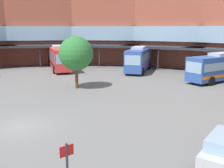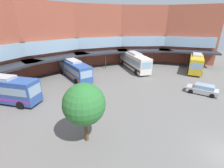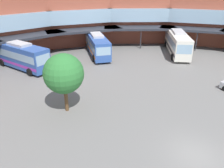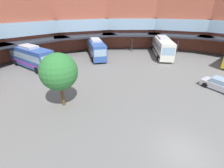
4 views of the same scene
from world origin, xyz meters
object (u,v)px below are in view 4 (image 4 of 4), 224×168
bus_0 (162,46)px  parked_car (221,85)px  bus_3 (31,57)px  plaza_tree (59,72)px  bus_2 (96,48)px

bus_0 → parked_car: bus_0 is taller
bus_3 → parked_car: bus_3 is taller
bus_0 → plaza_tree: plaza_tree is taller
parked_car → bus_3: bearing=38.5°
bus_3 → bus_0: bearing=53.0°
bus_2 → bus_3: size_ratio=1.12×
bus_0 → bus_2: (-12.51, 6.65, -0.18)m
bus_3 → parked_car: bearing=18.9°
bus_2 → parked_car: (6.83, -22.14, -1.10)m
bus_3 → parked_car: 29.29m
bus_2 → plaza_tree: bearing=-19.3°
bus_0 → bus_3: bus_0 is taller
bus_0 → bus_2: bearing=-81.0°
bus_0 → plaza_tree: size_ratio=1.95×
plaza_tree → bus_2: bearing=52.5°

